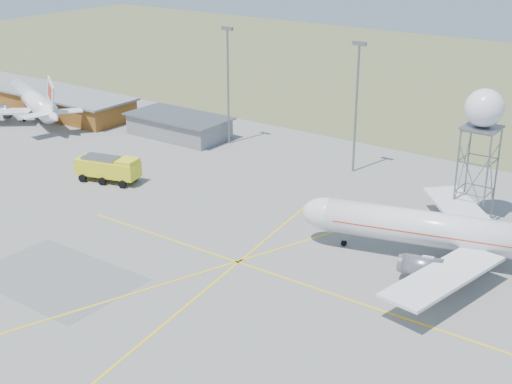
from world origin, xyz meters
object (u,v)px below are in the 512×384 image
Objects in this scene: airliner_far at (34,101)px; baggage_tug at (121,170)px; radar_tower at (480,148)px; fire_truck at (110,170)px; airliner_main at (446,232)px.

airliner_far is 39.94m from baggage_tug.
fire_truck is (-50.00, -18.19, -8.13)m from radar_tower.
airliner_far is 42.08m from fire_truck.
airliner_far is (-90.44, 12.19, -0.38)m from airliner_main.
airliner_main reaches higher than airliner_far.
fire_truck reaches higher than baggage_tug.
airliner_far is at bearing -178.88° from radar_tower.
airliner_far reaches higher than baggage_tug.
baggage_tug is at bearing -174.54° from airliner_far.
airliner_main is at bearing -162.96° from airliner_far.
airliner_main reaches higher than baggage_tug.
airliner_main reaches higher than fire_truck.
airliner_main is 1.16× the size of airliner_far.
radar_tower is (88.71, 1.74, 6.59)m from airliner_far.
airliner_far is at bearing 142.94° from fire_truck.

